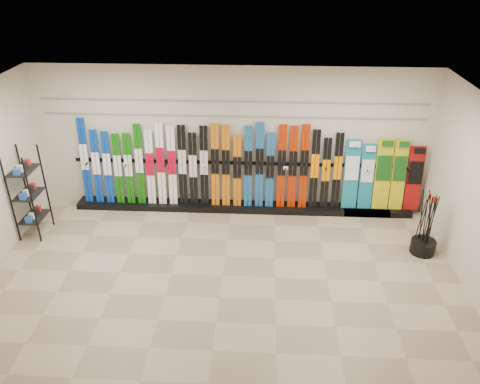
{
  "coord_description": "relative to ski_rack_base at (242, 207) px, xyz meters",
  "views": [
    {
      "loc": [
        0.63,
        -6.35,
        5.02
      ],
      "look_at": [
        0.24,
        1.0,
        1.1
      ],
      "focal_mm": 35.0,
      "sensor_mm": 36.0,
      "label": 1
    }
  ],
  "objects": [
    {
      "name": "ceiling",
      "position": [
        -0.22,
        -2.28,
        2.94
      ],
      "size": [
        8.0,
        8.0,
        0.0
      ],
      "primitive_type": "plane",
      "rotation": [
        3.14,
        0.0,
        0.0
      ],
      "color": "silver",
      "rests_on": "back_wall"
    },
    {
      "name": "accessory_rack",
      "position": [
        -3.97,
        -1.11,
        0.81
      ],
      "size": [
        0.4,
        0.6,
        1.74
      ],
      "primitive_type": "cube",
      "color": "black",
      "rests_on": "floor"
    },
    {
      "name": "skis",
      "position": [
        -0.66,
        0.04,
        0.89
      ],
      "size": [
        5.38,
        0.22,
        1.82
      ],
      "color": "#0736A5",
      "rests_on": "ski_rack_base"
    },
    {
      "name": "pole_bin",
      "position": [
        3.38,
        -1.39,
        0.07
      ],
      "size": [
        0.45,
        0.45,
        0.25
      ],
      "primitive_type": "cylinder",
      "color": "black",
      "rests_on": "floor"
    },
    {
      "name": "snowboards",
      "position": [
        2.86,
        0.07,
        0.78
      ],
      "size": [
        1.59,
        0.23,
        1.49
      ],
      "color": "#14728C",
      "rests_on": "ski_rack_base"
    },
    {
      "name": "back_wall",
      "position": [
        -0.22,
        0.22,
        1.44
      ],
      "size": [
        8.0,
        0.0,
        8.0
      ],
      "primitive_type": "plane",
      "rotation": [
        1.57,
        0.0,
        0.0
      ],
      "color": "beige",
      "rests_on": "floor"
    },
    {
      "name": "floor",
      "position": [
        -0.22,
        -2.28,
        -0.06
      ],
      "size": [
        8.0,
        8.0,
        0.0
      ],
      "primitive_type": "plane",
      "color": "gray",
      "rests_on": "ground"
    },
    {
      "name": "ski_rack_base",
      "position": [
        0.0,
        0.0,
        0.0
      ],
      "size": [
        8.0,
        0.4,
        0.12
      ],
      "primitive_type": "cube",
      "color": "black",
      "rests_on": "floor"
    },
    {
      "name": "ski_poles",
      "position": [
        3.36,
        -1.38,
        0.55
      ],
      "size": [
        0.25,
        0.33,
        1.18
      ],
      "color": "black",
      "rests_on": "pole_bin"
    },
    {
      "name": "slatwall_rail_0",
      "position": [
        -0.22,
        0.2,
        1.94
      ],
      "size": [
        7.6,
        0.02,
        0.03
      ],
      "primitive_type": "cube",
      "color": "gray",
      "rests_on": "back_wall"
    },
    {
      "name": "slatwall_rail_1",
      "position": [
        -0.22,
        0.2,
        2.24
      ],
      "size": [
        7.6,
        0.02,
        0.03
      ],
      "primitive_type": "cube",
      "color": "gray",
      "rests_on": "back_wall"
    }
  ]
}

